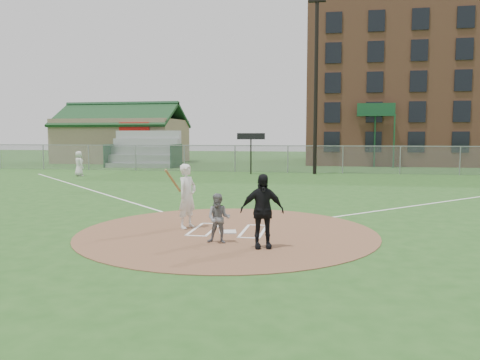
% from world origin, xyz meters
% --- Properties ---
extents(ground, '(140.00, 140.00, 0.00)m').
position_xyz_m(ground, '(0.00, 0.00, 0.00)').
color(ground, '#234E1B').
rests_on(ground, ground).
extents(dirt_circle, '(8.40, 8.40, 0.02)m').
position_xyz_m(dirt_circle, '(0.00, 0.00, 0.01)').
color(dirt_circle, brown).
rests_on(dirt_circle, ground).
extents(home_plate, '(0.57, 0.57, 0.03)m').
position_xyz_m(home_plate, '(0.03, -0.14, 0.04)').
color(home_plate, silver).
rests_on(home_plate, dirt_circle).
extents(foul_line_first, '(17.04, 17.04, 0.01)m').
position_xyz_m(foul_line_first, '(9.00, 9.00, 0.01)').
color(foul_line_first, white).
rests_on(foul_line_first, ground).
extents(foul_line_third, '(17.04, 17.04, 0.01)m').
position_xyz_m(foul_line_third, '(-9.00, 9.00, 0.01)').
color(foul_line_third, white).
rests_on(foul_line_third, ground).
extents(catcher, '(0.61, 0.48, 1.26)m').
position_xyz_m(catcher, '(0.07, -1.44, 0.65)').
color(catcher, slate).
rests_on(catcher, dirt_circle).
extents(umpire, '(1.13, 0.69, 1.80)m').
position_xyz_m(umpire, '(1.22, -1.75, 0.92)').
color(umpire, black).
rests_on(umpire, dirt_circle).
extents(ondeck_player, '(0.99, 0.92, 1.70)m').
position_xyz_m(ondeck_player, '(-13.72, 16.41, 0.85)').
color(ondeck_player, silver).
rests_on(ondeck_player, ground).
extents(batters_boxes, '(2.08, 1.88, 0.01)m').
position_xyz_m(batters_boxes, '(0.00, 0.15, 0.03)').
color(batters_boxes, white).
rests_on(batters_boxes, dirt_circle).
extents(batter_at_plate, '(0.82, 1.08, 1.89)m').
position_xyz_m(batter_at_plate, '(-1.27, 0.30, 0.97)').
color(batter_at_plate, silver).
rests_on(batter_at_plate, dirt_circle).
extents(outfield_fence, '(56.08, 0.08, 2.03)m').
position_xyz_m(outfield_fence, '(0.00, 22.00, 1.02)').
color(outfield_fence, slate).
rests_on(outfield_fence, ground).
extents(bleachers, '(6.08, 3.20, 3.20)m').
position_xyz_m(bleachers, '(-13.00, 26.20, 1.59)').
color(bleachers, '#B7BABF').
rests_on(bleachers, ground).
extents(clubhouse, '(12.20, 8.71, 6.23)m').
position_xyz_m(clubhouse, '(-18.00, 32.99, 2.39)').
color(clubhouse, gray).
rests_on(clubhouse, ground).
extents(brick_warehouse, '(30.00, 17.17, 15.00)m').
position_xyz_m(brick_warehouse, '(16.00, 37.96, 7.50)').
color(brick_warehouse, '#90573E').
rests_on(brick_warehouse, ground).
extents(light_pole, '(1.20, 0.30, 12.22)m').
position_xyz_m(light_pole, '(2.00, 21.00, 6.61)').
color(light_pole, black).
rests_on(light_pole, ground).
extents(scoreboard_sign, '(2.00, 0.10, 2.93)m').
position_xyz_m(scoreboard_sign, '(-2.50, 20.20, 2.39)').
color(scoreboard_sign, black).
rests_on(scoreboard_sign, ground).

